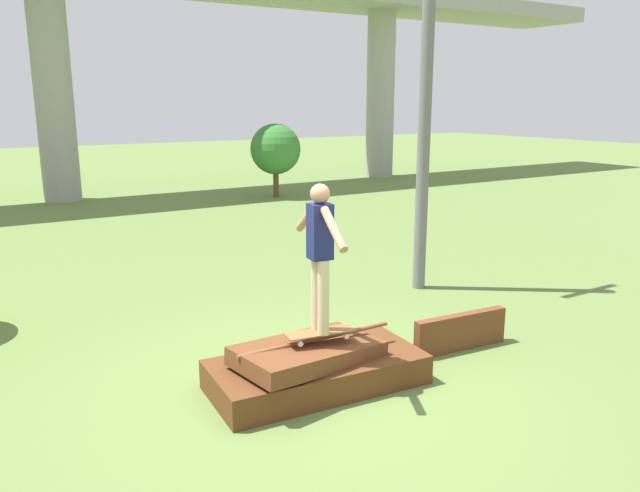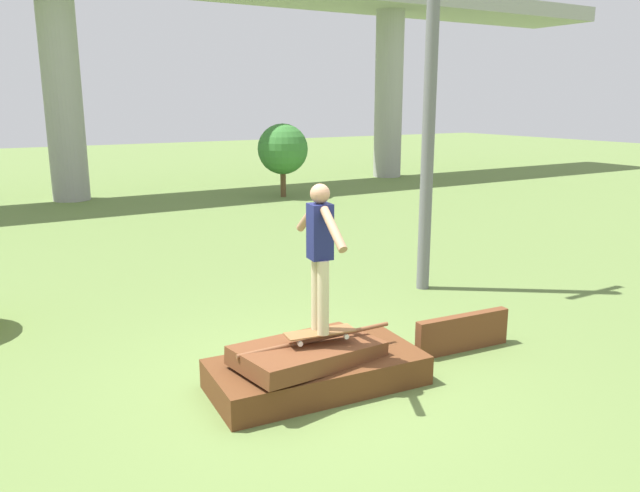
% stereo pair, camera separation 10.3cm
% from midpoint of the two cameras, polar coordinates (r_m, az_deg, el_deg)
% --- Properties ---
extents(ground_plane, '(80.00, 80.00, 0.00)m').
position_cam_midpoint_polar(ground_plane, '(6.90, -0.71, -12.65)').
color(ground_plane, olive).
extents(scrap_pile, '(2.36, 1.23, 0.56)m').
position_cam_midpoint_polar(scrap_pile, '(6.79, -0.91, -11.03)').
color(scrap_pile, '#5B3319').
rests_on(scrap_pile, ground_plane).
extents(scrap_plank_loose, '(1.32, 0.23, 0.45)m').
position_cam_midpoint_polar(scrap_plank_loose, '(7.92, 12.36, -7.68)').
color(scrap_plank_loose, brown).
rests_on(scrap_plank_loose, ground_plane).
extents(skateboard, '(0.77, 0.33, 0.09)m').
position_cam_midpoint_polar(skateboard, '(6.59, -0.45, -7.93)').
color(skateboard, brown).
rests_on(skateboard, scrap_pile).
extents(skater, '(0.25, 1.17, 1.56)m').
position_cam_midpoint_polar(skater, '(6.32, -0.47, -0.22)').
color(skater, '#C6B78E').
rests_on(skater, skateboard).
extents(utility_pole, '(1.30, 0.20, 6.47)m').
position_cam_midpoint_polar(utility_pole, '(9.98, 9.39, 15.04)').
color(utility_pole, slate).
rests_on(utility_pole, ground_plane).
extents(tree_behind_left, '(1.59, 1.59, 2.31)m').
position_cam_midpoint_polar(tree_behind_left, '(19.90, -4.24, 8.81)').
color(tree_behind_left, brown).
rests_on(tree_behind_left, ground_plane).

